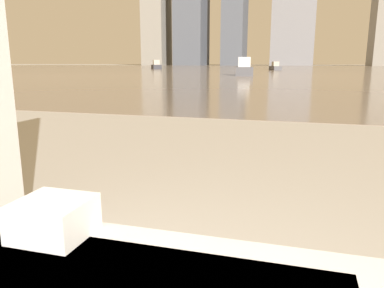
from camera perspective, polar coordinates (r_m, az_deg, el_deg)
name	(u,v)px	position (r m, az deg, el deg)	size (l,w,h in m)	color
towel_stack	(53,218)	(1.29, -20.37, -10.55)	(0.22, 0.21, 0.12)	white
harbor_water	(298,69)	(62.08, 15.87, 10.95)	(180.00, 110.00, 0.01)	gray
harbor_boat_0	(156,66)	(59.96, -5.46, 11.79)	(2.83, 3.82, 1.37)	#2D2D33
harbor_boat_1	(244,69)	(31.29, 7.94, 11.26)	(1.95, 4.05, 1.46)	#4C4C51
harbor_boat_2	(275,67)	(52.36, 12.57, 11.37)	(1.90, 3.15, 1.12)	#4C4C51
skyline_tower_2	(235,19)	(120.54, 6.55, 18.44)	(6.53, 10.72, 27.79)	#4C515B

